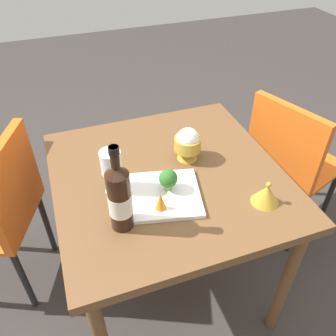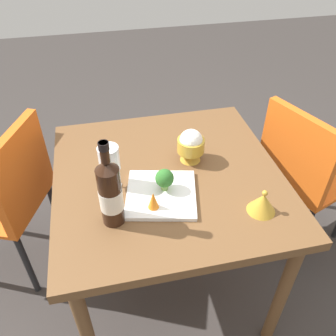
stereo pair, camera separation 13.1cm
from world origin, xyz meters
name	(u,v)px [view 2 (the right image)]	position (x,y,z in m)	size (l,w,h in m)	color
ground_plane	(168,280)	(0.00, 0.00, 0.00)	(8.00, 8.00, 0.00)	#383330
dining_table	(168,190)	(0.00, 0.00, 0.65)	(0.88, 0.88, 0.74)	brown
chair_near_window	(13,191)	(0.27, 0.67, 0.53)	(0.52, 0.52, 0.85)	orange
chair_by_wall	(301,167)	(0.14, -0.71, 0.53)	(0.51, 0.51, 0.85)	orange
wine_bottle	(110,193)	(-0.20, 0.23, 0.86)	(0.08, 0.08, 0.32)	black
wine_glass	(109,159)	(-0.02, 0.22, 0.87)	(0.08, 0.08, 0.18)	white
rice_bowl	(191,145)	(0.07, -0.11, 0.81)	(0.11, 0.11, 0.14)	gold
rice_bowl_lid	(263,203)	(-0.26, -0.28, 0.77)	(0.10, 0.10, 0.09)	gold
serving_plate	(161,194)	(-0.11, 0.05, 0.74)	(0.30, 0.30, 0.02)	white
broccoli_floret	(165,179)	(-0.10, 0.03, 0.80)	(0.07, 0.07, 0.09)	#729E4C
carrot_garnish_left	(153,200)	(-0.18, 0.09, 0.79)	(0.04, 0.04, 0.07)	orange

